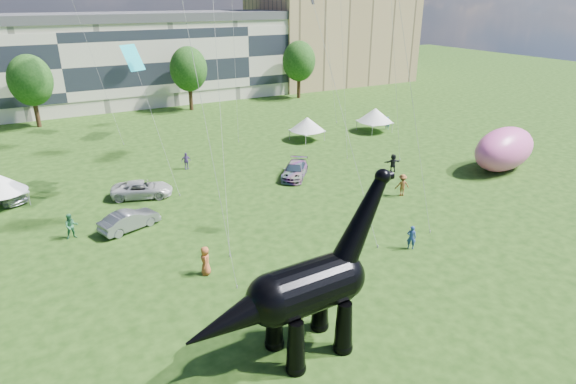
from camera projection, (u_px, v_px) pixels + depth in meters
ground at (384, 338)px, 23.40m from camera, size 220.00×220.00×0.00m
terrace_row at (58, 67)px, 67.69m from camera, size 78.00×11.00×12.00m
apartment_block at (332, 21)px, 89.74m from camera, size 28.00×18.00×22.00m
tree_mid_left at (29, 76)px, 58.50m from camera, size 5.20×5.20×9.44m
tree_mid_right at (188, 65)px, 67.47m from camera, size 5.20×5.20×9.44m
tree_far_right at (299, 58)px, 75.55m from camera, size 5.20×5.20×9.44m
dinosaur_sculpture at (301, 293)px, 21.31m from camera, size 10.49×2.97×8.59m
car_silver at (4, 193)px, 38.59m from camera, size 3.71×4.69×1.50m
car_grey at (129, 220)px, 34.02m from camera, size 4.51×2.81×1.40m
car_white at (142, 189)px, 39.50m from camera, size 5.34×3.73×1.35m
car_dark at (295, 170)px, 43.75m from camera, size 4.48×4.83×1.36m
gazebo_near at (307, 124)px, 54.57m from camera, size 4.45×4.45×2.68m
gazebo_far at (375, 115)px, 58.04m from camera, size 4.13×4.13×2.88m
inflatable_pink at (504, 149)px, 45.27m from camera, size 8.72×5.57×4.04m
visitors at (241, 215)px, 34.42m from camera, size 57.91×36.53×1.86m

